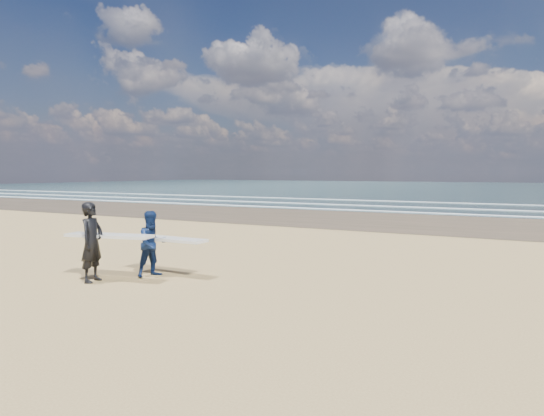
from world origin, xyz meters
The scene contains 2 objects.
surfer_near centered at (0.86, -0.44, 0.97)m, with size 2.26×1.23×1.91m.
surfer_far centered at (1.70, 0.70, 0.83)m, with size 2.20×1.11×1.65m.
Camera 1 is at (10.03, -8.55, 2.63)m, focal length 32.00 mm.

